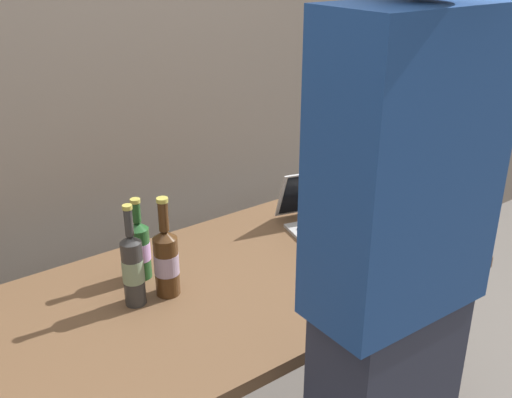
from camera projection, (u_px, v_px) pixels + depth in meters
desk at (232, 299)px, 1.88m from camera, size 1.56×0.81×0.70m
laptop at (327, 214)px, 2.19m from camera, size 0.37×0.36×0.20m
beer_bottle_amber at (166, 260)px, 1.74m from camera, size 0.07×0.07×0.31m
beer_bottle_brown at (133, 268)px, 1.69m from camera, size 0.06×0.06×0.31m
beer_bottle_green at (139, 248)px, 1.84m from camera, size 0.07×0.07×0.27m
person_figure at (393, 300)px, 1.29m from camera, size 0.39×0.29×1.83m
back_wall at (116, 53)px, 2.14m from camera, size 6.00×0.10×2.60m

